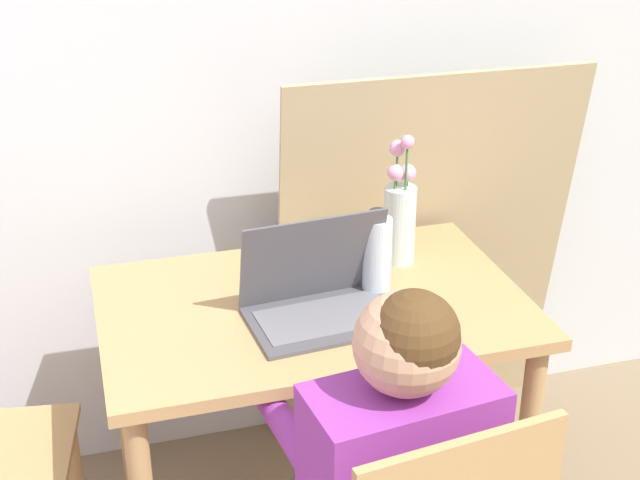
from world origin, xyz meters
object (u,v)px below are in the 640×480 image
laptop (321,293)px  water_bottle (377,254)px  flower_vase (400,215)px  person_seated (391,462)px

laptop → water_bottle: laptop is taller
laptop → flower_vase: 0.34m
water_bottle → laptop: bearing=-156.8°
flower_vase → person_seated: bearing=-111.3°
person_seated → flower_vase: (0.26, 0.66, 0.20)m
laptop → water_bottle: 0.18m
person_seated → water_bottle: (0.15, 0.52, 0.17)m
person_seated → laptop: size_ratio=2.88×
person_seated → water_bottle: bearing=-112.9°
water_bottle → person_seated: bearing=-106.1°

